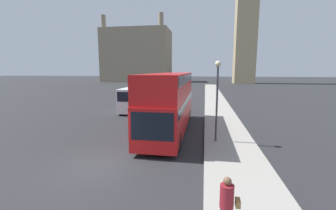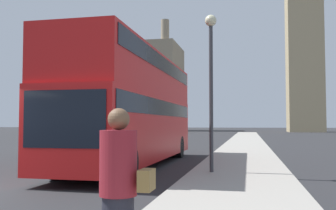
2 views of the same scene
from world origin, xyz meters
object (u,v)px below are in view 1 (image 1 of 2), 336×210
object	(u,v)px
white_van	(133,99)
parked_sedan	(160,92)
red_double_decker_bus	(170,99)
street_lamp	(217,88)
pedestrian	(227,206)

from	to	relation	value
white_van	parked_sedan	bearing A→B (deg)	90.92
white_van	red_double_decker_bus	bearing A→B (deg)	-53.84
red_double_decker_bus	parked_sedan	size ratio (longest dim) A/B	2.61
red_double_decker_bus	street_lamp	xyz separation A→B (m)	(3.24, -2.35, 1.05)
street_lamp	white_van	bearing A→B (deg)	131.85
parked_sedan	pedestrian	bearing A→B (deg)	-75.64
white_van	parked_sedan	size ratio (longest dim) A/B	1.18
white_van	parked_sedan	xyz separation A→B (m)	(-0.25, 15.59, -0.68)
pedestrian	street_lamp	distance (m)	8.48
pedestrian	parked_sedan	size ratio (longest dim) A/B	0.38
pedestrian	red_double_decker_bus	bearing A→B (deg)	106.74
street_lamp	parked_sedan	world-z (taller)	street_lamp
white_van	street_lamp	world-z (taller)	street_lamp
white_van	pedestrian	xyz separation A→B (m)	(8.19, -17.36, -0.43)
parked_sedan	white_van	bearing A→B (deg)	-89.08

